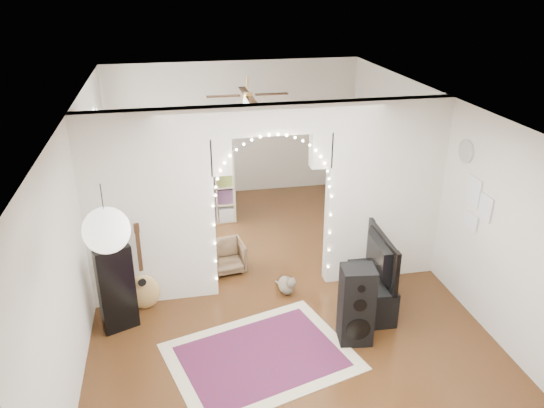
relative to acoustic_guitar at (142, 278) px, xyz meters
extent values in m
plane|color=black|center=(1.82, 0.25, -0.48)|extent=(7.50, 7.50, 0.00)
cube|color=white|center=(1.82, 0.25, 2.22)|extent=(5.00, 7.50, 0.02)
cube|color=silver|center=(1.82, 4.00, 0.87)|extent=(5.00, 0.02, 2.70)
cube|color=silver|center=(1.82, -3.50, 0.87)|extent=(5.00, 0.02, 2.70)
cube|color=silver|center=(-0.68, 0.25, 0.87)|extent=(0.02, 7.50, 2.70)
cube|color=silver|center=(4.32, 0.25, 0.87)|extent=(0.02, 7.50, 2.70)
cube|color=silver|center=(0.17, 0.25, 0.87)|extent=(1.70, 0.20, 2.70)
cube|color=silver|center=(3.47, 0.25, 0.87)|extent=(1.70, 0.20, 2.70)
cube|color=silver|center=(1.82, 0.25, 2.02)|extent=(1.60, 0.20, 0.40)
cube|color=white|center=(-0.65, 2.05, 1.02)|extent=(0.04, 1.20, 1.40)
cylinder|color=white|center=(4.30, -0.35, 1.62)|extent=(0.03, 0.31, 0.31)
sphere|color=white|center=(-0.08, -2.15, 1.77)|extent=(0.40, 0.40, 0.40)
cube|color=maroon|center=(1.38, -1.31, -0.47)|extent=(2.46, 2.10, 0.02)
cube|color=black|center=(-0.29, -0.40, 0.11)|extent=(0.47, 0.31, 1.17)
ellipsoid|color=tan|center=(0.00, 0.00, -0.02)|extent=(0.46, 0.29, 0.53)
cube|color=black|center=(0.00, 0.00, 0.42)|extent=(0.06, 0.05, 0.60)
cube|color=black|center=(0.00, 0.00, 0.75)|extent=(0.07, 0.05, 0.13)
ellipsoid|color=brown|center=(1.98, 0.00, -0.36)|extent=(0.31, 0.39, 0.24)
sphere|color=brown|center=(2.03, -0.14, -0.23)|extent=(0.18, 0.18, 0.14)
cone|color=brown|center=(1.99, -0.14, -0.16)|extent=(0.04, 0.04, 0.05)
cone|color=brown|center=(2.06, -0.14, -0.16)|extent=(0.04, 0.04, 0.05)
cylinder|color=brown|center=(1.93, 0.18, -0.44)|extent=(0.10, 0.23, 0.08)
cube|color=black|center=(2.58, -1.21, 0.04)|extent=(0.44, 0.39, 1.03)
cylinder|color=black|center=(2.56, -1.39, -0.19)|extent=(0.30, 0.06, 0.30)
cylinder|color=black|center=(2.56, -1.39, 0.15)|extent=(0.16, 0.04, 0.16)
cylinder|color=black|center=(2.56, -1.39, 0.38)|extent=(0.09, 0.03, 0.09)
cube|color=black|center=(3.03, -0.60, -0.23)|extent=(0.44, 1.02, 0.50)
imported|color=black|center=(3.03, -0.60, 0.33)|extent=(0.19, 1.08, 0.62)
cube|color=beige|center=(0.92, 2.61, 0.22)|extent=(1.38, 0.42, 1.40)
cube|color=brown|center=(0.94, 3.13, 0.25)|extent=(1.32, 1.00, 0.05)
cylinder|color=brown|center=(0.37, 2.91, -0.13)|extent=(0.05, 0.05, 0.70)
cylinder|color=brown|center=(1.39, 2.73, -0.13)|extent=(0.05, 0.05, 0.70)
cylinder|color=brown|center=(0.48, 3.54, -0.13)|extent=(0.05, 0.05, 0.70)
cylinder|color=brown|center=(1.50, 3.36, -0.13)|extent=(0.05, 0.05, 0.70)
imported|color=silver|center=(0.94, 3.13, 0.37)|extent=(0.21, 0.21, 0.19)
imported|color=brown|center=(0.74, 0.78, -0.22)|extent=(0.70, 0.71, 0.51)
imported|color=brown|center=(1.23, 0.80, -0.24)|extent=(0.57, 0.58, 0.47)
camera|label=1|loc=(0.50, -6.33, 3.75)|focal=35.00mm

